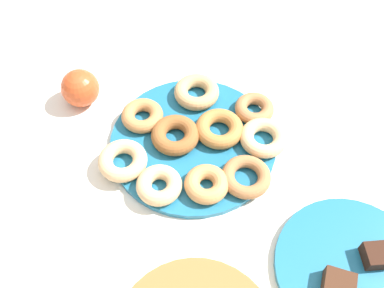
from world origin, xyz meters
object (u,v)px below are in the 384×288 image
(donut_9, at_px, (254,109))
(cake_plate, at_px, (352,270))
(brownie_far, at_px, (339,284))
(donut_5, at_px, (123,161))
(apple, at_px, (80,88))
(donut_plate, at_px, (193,142))
(donut_1, at_px, (219,129))
(donut_2, at_px, (263,138))
(donut_3, at_px, (206,184))
(donut_0, at_px, (142,116))
(donut_4, at_px, (175,134))
(donut_6, at_px, (194,92))
(donut_8, at_px, (159,185))
(donut_7, at_px, (246,177))
(brownie_near, at_px, (378,255))

(donut_9, distance_m, cake_plate, 0.36)
(brownie_far, bearing_deg, donut_5, -28.79)
(cake_plate, relative_size, apple, 3.23)
(donut_plate, height_order, donut_1, donut_1)
(donut_2, relative_size, donut_3, 1.14)
(donut_0, bearing_deg, donut_1, 171.59)
(donut_2, height_order, brownie_far, brownie_far)
(donut_5, bearing_deg, brownie_far, 151.21)
(donut_4, xyz_separation_m, donut_6, (-0.03, -0.11, -0.00))
(donut_8, bearing_deg, donut_9, -132.24)
(donut_9, bearing_deg, donut_7, 83.79)
(donut_plate, bearing_deg, donut_5, 27.00)
(donut_6, bearing_deg, donut_8, 77.88)
(donut_plate, height_order, donut_4, donut_4)
(donut_5, height_order, apple, apple)
(donut_2, xyz_separation_m, brownie_far, (-0.11, 0.28, 0.00))
(donut_3, bearing_deg, donut_9, -115.85)
(donut_7, distance_m, donut_8, 0.16)
(donut_1, xyz_separation_m, donut_6, (0.06, -0.09, 0.00))
(donut_1, xyz_separation_m, brownie_far, (-0.20, 0.29, 0.00))
(donut_2, relative_size, donut_7, 1.01)
(donut_3, relative_size, brownie_far, 1.70)
(brownie_far, bearing_deg, donut_1, -56.23)
(donut_5, bearing_deg, donut_8, 147.01)
(donut_2, distance_m, cake_plate, 0.28)
(donut_1, height_order, donut_3, same)
(donut_0, relative_size, brownie_near, 1.78)
(cake_plate, bearing_deg, donut_plate, -40.64)
(donut_3, xyz_separation_m, donut_5, (0.16, -0.04, -0.00))
(donut_2, relative_size, donut_9, 1.15)
(donut_3, height_order, apple, apple)
(donut_2, bearing_deg, donut_1, -10.49)
(donut_3, xyz_separation_m, brownie_far, (-0.22, 0.17, 0.00))
(donut_5, bearing_deg, donut_2, -165.03)
(donut_5, bearing_deg, cake_plate, 156.85)
(donut_1, bearing_deg, donut_7, 116.43)
(donut_7, xyz_separation_m, cake_plate, (-0.18, 0.16, -0.02))
(donut_6, relative_size, donut_9, 1.18)
(donut_1, bearing_deg, donut_0, -8.41)
(donut_9, relative_size, cake_plate, 0.31)
(donut_4, distance_m, donut_5, 0.12)
(donut_5, bearing_deg, donut_7, 175.40)
(donut_6, distance_m, brownie_near, 0.47)
(brownie_near, bearing_deg, donut_8, -16.03)
(donut_4, xyz_separation_m, brownie_far, (-0.28, 0.28, 0.00))
(donut_1, bearing_deg, donut_9, -140.55)
(donut_4, relative_size, brownie_near, 1.98)
(donut_5, bearing_deg, donut_4, -143.61)
(brownie_near, bearing_deg, donut_2, -51.46)
(donut_3, bearing_deg, donut_4, -58.67)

